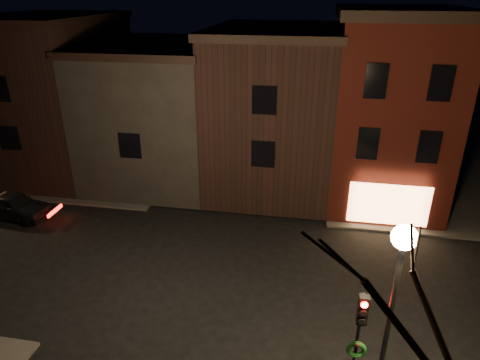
# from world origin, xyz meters

# --- Properties ---
(ground) EXTENTS (120.00, 120.00, 0.00)m
(ground) POSITION_xyz_m (0.00, 0.00, 0.00)
(ground) COLOR black
(ground) RESTS_ON ground
(sidewalk_far_left) EXTENTS (30.00, 30.00, 0.12)m
(sidewalk_far_left) POSITION_xyz_m (-20.00, 20.00, 0.06)
(sidewalk_far_left) COLOR #2D2B28
(sidewalk_far_left) RESTS_ON ground
(corner_building) EXTENTS (6.50, 8.50, 10.50)m
(corner_building) POSITION_xyz_m (8.00, 9.47, 5.40)
(corner_building) COLOR #47120C
(corner_building) RESTS_ON ground
(row_building_a) EXTENTS (7.30, 10.30, 9.40)m
(row_building_a) POSITION_xyz_m (1.50, 10.50, 4.83)
(row_building_a) COLOR black
(row_building_a) RESTS_ON ground
(row_building_b) EXTENTS (7.80, 10.30, 8.40)m
(row_building_b) POSITION_xyz_m (-5.75, 10.50, 4.33)
(row_building_b) COLOR black
(row_building_b) RESTS_ON ground
(row_building_c) EXTENTS (7.30, 10.30, 9.90)m
(row_building_c) POSITION_xyz_m (-13.00, 10.50, 5.08)
(row_building_c) COLOR black
(row_building_c) RESTS_ON ground
(street_lamp_near) EXTENTS (0.60, 0.60, 6.48)m
(street_lamp_near) POSITION_xyz_m (6.20, -6.00, 5.18)
(street_lamp_near) COLOR black
(street_lamp_near) RESTS_ON sidewalk_near_right
(traffic_signal) EXTENTS (0.58, 0.38, 4.05)m
(traffic_signal) POSITION_xyz_m (5.60, -5.51, 2.81)
(traffic_signal) COLOR black
(traffic_signal) RESTS_ON sidewalk_near_right
(parked_car_a) EXTENTS (4.35, 2.00, 1.44)m
(parked_car_a) POSITION_xyz_m (-11.90, 3.16, 0.72)
(parked_car_a) COLOR black
(parked_car_a) RESTS_ON ground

